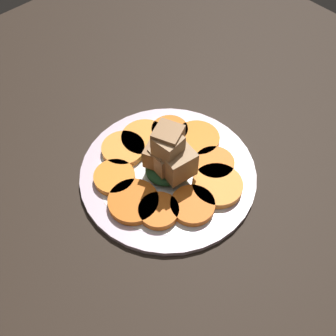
% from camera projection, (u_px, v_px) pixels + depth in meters
% --- Properties ---
extents(table_slab, '(1.20, 1.20, 0.02)m').
position_uv_depth(table_slab, '(168.00, 179.00, 0.71)').
color(table_slab, black).
rests_on(table_slab, ground).
extents(plate, '(0.29, 0.29, 0.01)m').
position_uv_depth(plate, '(168.00, 174.00, 0.70)').
color(plate, silver).
rests_on(plate, table_slab).
extents(carrot_slice_0, '(0.06, 0.06, 0.01)m').
position_uv_depth(carrot_slice_0, '(170.00, 131.00, 0.74)').
color(carrot_slice_0, orange).
rests_on(carrot_slice_0, plate).
extents(carrot_slice_1, '(0.08, 0.08, 0.01)m').
position_uv_depth(carrot_slice_1, '(144.00, 138.00, 0.73)').
color(carrot_slice_1, orange).
rests_on(carrot_slice_1, plate).
extents(carrot_slice_2, '(0.07, 0.07, 0.01)m').
position_uv_depth(carrot_slice_2, '(123.00, 149.00, 0.72)').
color(carrot_slice_2, orange).
rests_on(carrot_slice_2, plate).
extents(carrot_slice_3, '(0.07, 0.07, 0.01)m').
position_uv_depth(carrot_slice_3, '(114.00, 177.00, 0.68)').
color(carrot_slice_3, orange).
rests_on(carrot_slice_3, plate).
extents(carrot_slice_4, '(0.08, 0.08, 0.01)m').
position_uv_depth(carrot_slice_4, '(133.00, 202.00, 0.65)').
color(carrot_slice_4, orange).
rests_on(carrot_slice_4, plate).
extents(carrot_slice_5, '(0.06, 0.06, 0.01)m').
position_uv_depth(carrot_slice_5, '(159.00, 211.00, 0.64)').
color(carrot_slice_5, orange).
rests_on(carrot_slice_5, plate).
extents(carrot_slice_6, '(0.07, 0.07, 0.01)m').
position_uv_depth(carrot_slice_6, '(193.00, 205.00, 0.65)').
color(carrot_slice_6, orange).
rests_on(carrot_slice_6, plate).
extents(carrot_slice_7, '(0.08, 0.08, 0.01)m').
position_uv_depth(carrot_slice_7, '(217.00, 185.00, 0.67)').
color(carrot_slice_7, orange).
rests_on(carrot_slice_7, plate).
extents(carrot_slice_8, '(0.07, 0.07, 0.01)m').
position_uv_depth(carrot_slice_8, '(214.00, 164.00, 0.70)').
color(carrot_slice_8, orange).
rests_on(carrot_slice_8, plate).
extents(carrot_slice_9, '(0.08, 0.08, 0.01)m').
position_uv_depth(carrot_slice_9, '(197.00, 139.00, 0.73)').
color(carrot_slice_9, orange).
rests_on(carrot_slice_9, plate).
extents(center_pile, '(0.08, 0.08, 0.10)m').
position_uv_depth(center_pile, '(168.00, 157.00, 0.66)').
color(center_pile, '#235128').
rests_on(center_pile, plate).
extents(fork, '(0.17, 0.06, 0.00)m').
position_uv_depth(fork, '(150.00, 148.00, 0.72)').
color(fork, silver).
rests_on(fork, plate).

